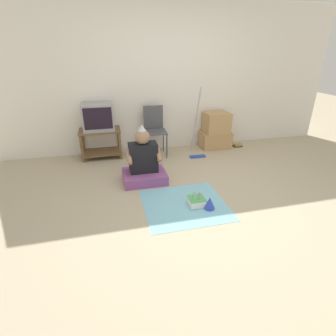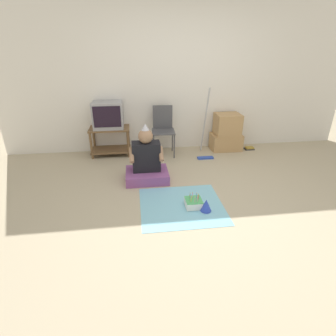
{
  "view_description": "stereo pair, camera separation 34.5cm",
  "coord_description": "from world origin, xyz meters",
  "px_view_note": "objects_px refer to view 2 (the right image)",
  "views": [
    {
      "loc": [
        -1.18,
        -2.62,
        1.8
      ],
      "look_at": [
        -0.44,
        0.43,
        0.35
      ],
      "focal_mm": 28.0,
      "sensor_mm": 36.0,
      "label": 1
    },
    {
      "loc": [
        -0.84,
        -2.68,
        1.8
      ],
      "look_at": [
        -0.44,
        0.43,
        0.35
      ],
      "focal_mm": 28.0,
      "sensor_mm": 36.0,
      "label": 2
    }
  ],
  "objects_px": {
    "dust_mop": "(205,138)",
    "birthday_cake": "(194,203)",
    "tv": "(108,115)",
    "person_seated": "(147,163)",
    "cardboard_box_stack": "(227,133)",
    "book_pile": "(249,148)",
    "folding_chair": "(163,127)",
    "party_hat_blue": "(206,205)"
  },
  "relations": [
    {
      "from": "tv",
      "to": "person_seated",
      "type": "bearing_deg",
      "value": -61.25
    },
    {
      "from": "tv",
      "to": "book_pile",
      "type": "relative_size",
      "value": 2.82
    },
    {
      "from": "tv",
      "to": "cardboard_box_stack",
      "type": "xyz_separation_m",
      "value": [
        2.17,
        -0.02,
        -0.4
      ]
    },
    {
      "from": "folding_chair",
      "to": "dust_mop",
      "type": "xyz_separation_m",
      "value": [
        0.71,
        -0.27,
        -0.14
      ]
    },
    {
      "from": "dust_mop",
      "to": "birthday_cake",
      "type": "distance_m",
      "value": 1.7
    },
    {
      "from": "folding_chair",
      "to": "party_hat_blue",
      "type": "bearing_deg",
      "value": -81.48
    },
    {
      "from": "book_pile",
      "to": "birthday_cake",
      "type": "relative_size",
      "value": 0.89
    },
    {
      "from": "cardboard_box_stack",
      "to": "tv",
      "type": "bearing_deg",
      "value": 179.55
    },
    {
      "from": "tv",
      "to": "party_hat_blue",
      "type": "relative_size",
      "value": 3.33
    },
    {
      "from": "tv",
      "to": "birthday_cake",
      "type": "distance_m",
      "value": 2.32
    },
    {
      "from": "folding_chair",
      "to": "person_seated",
      "type": "relative_size",
      "value": 1.03
    },
    {
      "from": "person_seated",
      "to": "party_hat_blue",
      "type": "relative_size",
      "value": 5.47
    },
    {
      "from": "dust_mop",
      "to": "person_seated",
      "type": "relative_size",
      "value": 1.45
    },
    {
      "from": "book_pile",
      "to": "person_seated",
      "type": "bearing_deg",
      "value": -154.05
    },
    {
      "from": "person_seated",
      "to": "party_hat_blue",
      "type": "height_order",
      "value": "person_seated"
    },
    {
      "from": "folding_chair",
      "to": "cardboard_box_stack",
      "type": "distance_m",
      "value": 1.23
    },
    {
      "from": "cardboard_box_stack",
      "to": "birthday_cake",
      "type": "xyz_separation_m",
      "value": [
        -1.05,
        -1.9,
        -0.27
      ]
    },
    {
      "from": "party_hat_blue",
      "to": "birthday_cake",
      "type": "bearing_deg",
      "value": 138.18
    },
    {
      "from": "cardboard_box_stack",
      "to": "book_pile",
      "type": "xyz_separation_m",
      "value": [
        0.46,
        -0.07,
        -0.31
      ]
    },
    {
      "from": "birthday_cake",
      "to": "party_hat_blue",
      "type": "height_order",
      "value": "birthday_cake"
    },
    {
      "from": "tv",
      "to": "birthday_cake",
      "type": "xyz_separation_m",
      "value": [
        1.12,
        -1.91,
        -0.68
      ]
    },
    {
      "from": "book_pile",
      "to": "party_hat_blue",
      "type": "relative_size",
      "value": 1.18
    },
    {
      "from": "cardboard_box_stack",
      "to": "book_pile",
      "type": "relative_size",
      "value": 3.79
    },
    {
      "from": "person_seated",
      "to": "party_hat_blue",
      "type": "xyz_separation_m",
      "value": [
        0.65,
        -0.95,
        -0.18
      ]
    },
    {
      "from": "book_pile",
      "to": "birthday_cake",
      "type": "distance_m",
      "value": 2.36
    },
    {
      "from": "book_pile",
      "to": "party_hat_blue",
      "type": "height_order",
      "value": "party_hat_blue"
    },
    {
      "from": "dust_mop",
      "to": "birthday_cake",
      "type": "relative_size",
      "value": 5.96
    },
    {
      "from": "dust_mop",
      "to": "book_pile",
      "type": "relative_size",
      "value": 6.71
    },
    {
      "from": "cardboard_box_stack",
      "to": "birthday_cake",
      "type": "height_order",
      "value": "cardboard_box_stack"
    },
    {
      "from": "tv",
      "to": "folding_chair",
      "type": "height_order",
      "value": "tv"
    },
    {
      "from": "cardboard_box_stack",
      "to": "person_seated",
      "type": "relative_size",
      "value": 0.82
    },
    {
      "from": "tv",
      "to": "cardboard_box_stack",
      "type": "distance_m",
      "value": 2.2
    },
    {
      "from": "cardboard_box_stack",
      "to": "folding_chair",
      "type": "bearing_deg",
      "value": -178.05
    },
    {
      "from": "party_hat_blue",
      "to": "cardboard_box_stack",
      "type": "bearing_deg",
      "value": 65.45
    },
    {
      "from": "folding_chair",
      "to": "birthday_cake",
      "type": "relative_size",
      "value": 4.22
    },
    {
      "from": "cardboard_box_stack",
      "to": "book_pile",
      "type": "bearing_deg",
      "value": -9.16
    },
    {
      "from": "cardboard_box_stack",
      "to": "party_hat_blue",
      "type": "xyz_separation_m",
      "value": [
        -0.92,
        -2.01,
        -0.25
      ]
    },
    {
      "from": "tv",
      "to": "folding_chair",
      "type": "xyz_separation_m",
      "value": [
        0.95,
        -0.06,
        -0.23
      ]
    },
    {
      "from": "book_pile",
      "to": "tv",
      "type": "bearing_deg",
      "value": 178.02
    },
    {
      "from": "book_pile",
      "to": "birthday_cake",
      "type": "xyz_separation_m",
      "value": [
        -1.5,
        -1.82,
        0.03
      ]
    },
    {
      "from": "dust_mop",
      "to": "book_pile",
      "type": "distance_m",
      "value": 1.05
    },
    {
      "from": "cardboard_box_stack",
      "to": "birthday_cake",
      "type": "relative_size",
      "value": 3.36
    }
  ]
}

